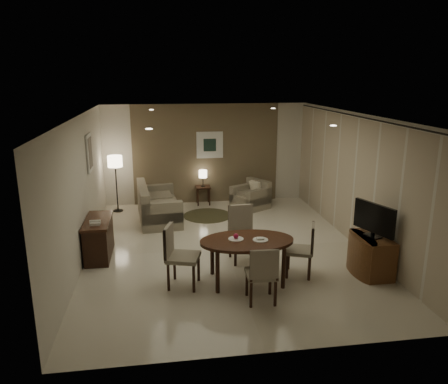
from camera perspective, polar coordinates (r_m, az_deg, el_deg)
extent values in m
cube|color=beige|center=(9.00, 0.19, -7.42)|extent=(5.50, 7.00, 0.00)
cube|color=white|center=(8.35, 0.21, 9.97)|extent=(5.50, 7.00, 0.00)
cube|color=brown|center=(11.97, -2.36, 5.00)|extent=(5.50, 0.00, 2.70)
cube|color=beige|center=(8.61, -18.21, 0.23)|extent=(0.00, 7.00, 2.70)
cube|color=beige|center=(9.38, 17.04, 1.52)|extent=(0.00, 7.00, 2.70)
cube|color=brown|center=(11.95, -2.36, 4.98)|extent=(3.96, 0.03, 2.70)
cylinder|color=black|center=(9.15, 17.27, 9.38)|extent=(0.03, 6.80, 0.03)
cube|color=silver|center=(11.90, -1.87, 6.16)|extent=(0.72, 0.03, 0.72)
cube|color=black|center=(11.88, -1.87, 6.15)|extent=(0.34, 0.01, 0.34)
cube|color=silver|center=(9.66, -17.16, 4.92)|extent=(0.03, 0.60, 0.80)
cube|color=gray|center=(9.66, -17.07, 4.92)|extent=(0.01, 0.46, 0.64)
cylinder|color=white|center=(6.46, -9.78, 8.12)|extent=(0.10, 0.10, 0.01)
cylinder|color=white|center=(6.99, 14.08, 8.41)|extent=(0.10, 0.10, 0.01)
cylinder|color=white|center=(10.04, -9.46, 10.55)|extent=(0.10, 0.10, 0.01)
cylinder|color=white|center=(10.39, 6.45, 10.80)|extent=(0.10, 0.10, 0.01)
cylinder|color=white|center=(7.41, 1.57, -6.16)|extent=(0.26, 0.26, 0.02)
cylinder|color=white|center=(7.40, 4.78, -6.25)|extent=(0.26, 0.26, 0.02)
sphere|color=#A7133A|center=(7.40, 1.57, -5.78)|extent=(0.09, 0.09, 0.09)
cube|color=white|center=(7.39, 4.78, -6.08)|extent=(0.12, 0.08, 0.03)
cylinder|color=#454027|center=(11.03, -2.16, -3.08)|extent=(1.21, 1.21, 0.01)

